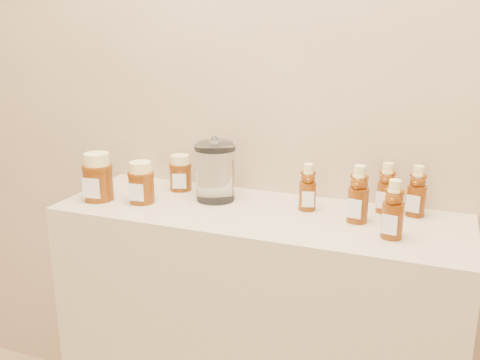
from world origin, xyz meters
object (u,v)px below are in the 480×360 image
at_px(bear_bottle_front_left, 359,190).
at_px(glass_canister, 215,169).
at_px(display_table, 256,345).
at_px(honey_jar_left, 98,177).
at_px(bear_bottle_back_left, 308,184).

bearing_deg(bear_bottle_front_left, glass_canister, -174.14).
height_order(display_table, bear_bottle_front_left, bear_bottle_front_left).
bearing_deg(honey_jar_left, bear_bottle_front_left, -0.63).
height_order(bear_bottle_front_left, honey_jar_left, bear_bottle_front_left).
relative_size(bear_bottle_front_left, glass_canister, 0.92).
bearing_deg(bear_bottle_back_left, honey_jar_left, 175.10).
xyz_separation_m(bear_bottle_front_left, honey_jar_left, (-0.78, -0.10, -0.02)).
xyz_separation_m(display_table, honey_jar_left, (-0.50, -0.07, 0.52)).
relative_size(bear_bottle_back_left, glass_canister, 0.80).
relative_size(display_table, honey_jar_left, 8.07).
xyz_separation_m(bear_bottle_back_left, bear_bottle_front_left, (0.15, -0.05, 0.01)).
bearing_deg(glass_canister, bear_bottle_back_left, 2.51).
bearing_deg(honey_jar_left, glass_canister, 13.42).
height_order(bear_bottle_back_left, glass_canister, glass_canister).
bearing_deg(honey_jar_left, display_table, 0.72).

